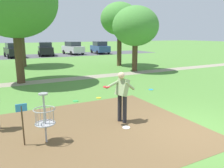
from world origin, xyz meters
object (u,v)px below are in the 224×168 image
frisbee_mid_grass (126,128)px  tree_near_left (20,15)px  player_foreground_watching (122,94)px  tree_mid_right (135,26)px  parked_car_center_right (73,48)px  parked_car_center_left (45,49)px  disc_golf_basket (42,116)px  parked_car_leftmost (14,50)px  frisbee_scattered_b (76,101)px  parked_car_rightmost (100,47)px  frisbee_far_left (99,98)px  tree_mid_left (14,1)px  tree_mid_center (120,19)px  frisbee_by_tee (151,90)px

frisbee_mid_grass → tree_near_left: tree_near_left is taller
player_foreground_watching → tree_mid_right: (6.25, 8.73, 2.50)m
tree_mid_right → parked_car_center_right: size_ratio=1.14×
parked_car_center_left → disc_golf_basket: bearing=-101.5°
frisbee_mid_grass → parked_car_leftmost: (-1.29, 25.62, 0.91)m
frisbee_scattered_b → parked_car_rightmost: 24.94m
frisbee_far_left → tree_mid_right: (5.75, 5.75, 3.47)m
frisbee_mid_grass → tree_near_left: bearing=94.2°
tree_near_left → parked_car_rightmost: (12.04, 9.49, -3.65)m
frisbee_far_left → tree_mid_left: 7.56m
tree_mid_center → parked_car_leftmost: bearing=121.9°
parked_car_center_right → frisbee_mid_grass: bearing=-104.5°
tree_near_left → tree_mid_left: (-1.01, -7.50, 0.14)m
disc_golf_basket → tree_mid_center: (9.34, 12.37, 3.46)m
disc_golf_basket → tree_mid_right: size_ratio=0.28×
parked_car_leftmost → parked_car_rightmost: bearing=0.2°
parked_car_leftmost → frisbee_far_left: bearing=-85.1°
frisbee_far_left → disc_golf_basket: bearing=-133.5°
frisbee_by_tee → tree_mid_right: (2.63, 5.60, 3.47)m
frisbee_by_tee → frisbee_mid_grass: 5.20m
player_foreground_watching → frisbee_scattered_b: size_ratio=6.70×
tree_mid_center → parked_car_center_right: (-0.04, 13.80, -3.29)m
tree_mid_left → parked_car_center_right: size_ratio=1.55×
parked_car_center_left → parked_car_center_right: bearing=4.8°
frisbee_far_left → tree_mid_center: 11.81m
tree_near_left → tree_mid_center: 8.81m
parked_car_leftmost → parked_car_rightmost: same height
tree_mid_left → parked_car_rightmost: bearing=52.5°
frisbee_scattered_b → parked_car_center_right: 24.04m
frisbee_by_tee → parked_car_leftmost: 22.58m
tree_mid_left → parked_car_center_left: (4.98, 17.35, -3.79)m
frisbee_by_tee → parked_car_rightmost: bearing=72.1°
tree_mid_right → parked_car_center_left: 17.38m
tree_near_left → tree_mid_right: 10.33m
tree_mid_center → parked_car_center_left: (-4.06, 13.46, -3.29)m
player_foreground_watching → parked_car_center_right: parked_car_center_right is taller
frisbee_by_tee → tree_near_left: 14.24m
player_foreground_watching → parked_car_center_right: 26.73m
frisbee_mid_grass → tree_mid_center: tree_mid_center is taller
player_foreground_watching → frisbee_by_tee: player_foreground_watching is taller
frisbee_by_tee → tree_near_left: (-4.92, 12.56, 4.56)m
tree_mid_center → parked_car_center_right: bearing=90.2°
frisbee_by_tee → parked_car_center_right: (3.07, 22.75, 0.91)m
tree_mid_right → parked_car_rightmost: bearing=74.7°
tree_mid_center → parked_car_center_right: 14.18m
player_foreground_watching → parked_car_center_right: size_ratio=0.39×
frisbee_far_left → frisbee_scattered_b: same height
disc_golf_basket → tree_near_left: (1.31, 15.98, 3.82)m
tree_mid_right → tree_near_left: bearing=137.3°
parked_car_leftmost → parked_car_center_right: (8.09, 0.75, 0.00)m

